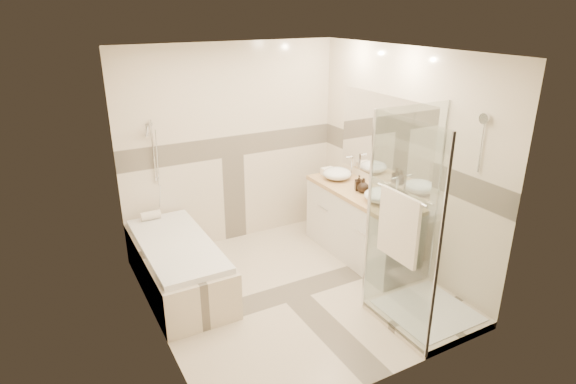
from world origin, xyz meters
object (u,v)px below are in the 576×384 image
shower_enclosure (417,272)px  vessel_sink_far (381,195)px  bathtub (178,263)px  amenity_bottle_b (363,185)px  vanity (361,224)px  vessel_sink_near (337,174)px  amenity_bottle_a (359,183)px

shower_enclosure → vessel_sink_far: (0.27, 0.92, 0.42)m
bathtub → amenity_bottle_b: size_ratio=9.74×
vanity → vessel_sink_near: vessel_sink_near is taller
vessel_sink_near → amenity_bottle_a: bearing=-90.0°
vessel_sink_far → amenity_bottle_a: bearing=90.0°
shower_enclosure → vessel_sink_near: 1.84m
bathtub → vessel_sink_near: vessel_sink_near is taller
shower_enclosure → bathtub: bearing=138.9°
vanity → vessel_sink_near: bearing=92.3°
shower_enclosure → vessel_sink_near: bearing=81.2°
shower_enclosure → vessel_sink_far: shower_enclosure is taller
vanity → amenity_bottle_a: 0.52m
amenity_bottle_a → amenity_bottle_b: size_ratio=1.05×
amenity_bottle_b → amenity_bottle_a: bearing=90.0°
bathtub → vanity: (2.15, -0.35, 0.12)m
shower_enclosure → amenity_bottle_b: bearing=77.6°
vanity → amenity_bottle_a: bearing=109.9°
bathtub → amenity_bottle_b: 2.25m
bathtub → shower_enclosure: size_ratio=0.83×
bathtub → vanity: size_ratio=1.05×
vanity → shower_enclosure: shower_enclosure is taller
bathtub → amenity_bottle_a: 2.24m
bathtub → amenity_bottle_a: bearing=-7.9°
bathtub → amenity_bottle_b: amenity_bottle_b is taller
vanity → shower_enclosure: bearing=-103.0°
bathtub → amenity_bottle_b: (2.13, -0.38, 0.63)m
bathtub → amenity_bottle_a: (2.13, -0.29, 0.63)m
bathtub → amenity_bottle_a: size_ratio=9.28×
vessel_sink_near → amenity_bottle_a: amenity_bottle_a is taller
vanity → shower_enclosure: (-0.29, -1.27, 0.08)m
amenity_bottle_a → vessel_sink_far: bearing=-90.0°
vanity → vessel_sink_far: bearing=-93.3°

